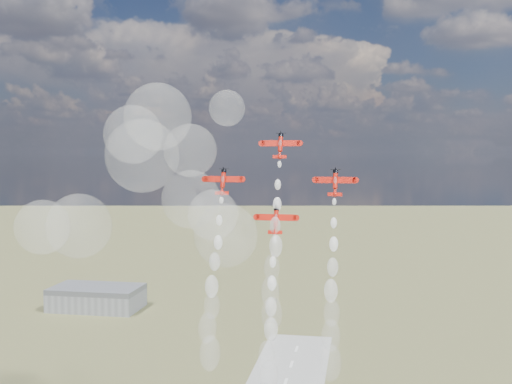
{
  "coord_description": "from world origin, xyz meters",
  "views": [
    {
      "loc": [
        28.04,
        -135.78,
        89.44
      ],
      "look_at": [
        0.31,
        21.73,
        78.78
      ],
      "focal_mm": 42.0,
      "sensor_mm": 36.0,
      "label": 1
    }
  ],
  "objects_px": {
    "plane_lead": "(280,145)",
    "plane_right": "(335,182)",
    "plane_left": "(223,181)",
    "plane_slot": "(276,220)",
    "hangar": "(97,298)"
  },
  "relations": [
    {
      "from": "plane_lead",
      "to": "plane_right",
      "type": "height_order",
      "value": "plane_lead"
    },
    {
      "from": "plane_lead",
      "to": "plane_slot",
      "type": "distance_m",
      "value": 21.1
    },
    {
      "from": "hangar",
      "to": "plane_lead",
      "type": "height_order",
      "value": "plane_lead"
    },
    {
      "from": "plane_lead",
      "to": "plane_left",
      "type": "xyz_separation_m",
      "value": [
        -15.07,
        -4.1,
        -9.72
      ]
    },
    {
      "from": "hangar",
      "to": "plane_slot",
      "type": "relative_size",
      "value": 4.77
    },
    {
      "from": "hangar",
      "to": "plane_left",
      "type": "relative_size",
      "value": 4.77
    },
    {
      "from": "plane_slot",
      "to": "hangar",
      "type": "bearing_deg",
      "value": 127.86
    },
    {
      "from": "hangar",
      "to": "plane_left",
      "type": "distance_m",
      "value": 207.58
    },
    {
      "from": "plane_left",
      "to": "plane_right",
      "type": "relative_size",
      "value": 1.0
    },
    {
      "from": "plane_lead",
      "to": "plane_left",
      "type": "height_order",
      "value": "plane_lead"
    },
    {
      "from": "hangar",
      "to": "plane_right",
      "type": "xyz_separation_m",
      "value": [
        141.38,
        -158.35,
        75.1
      ]
    },
    {
      "from": "plane_slot",
      "to": "plane_lead",
      "type": "bearing_deg",
      "value": 90.0
    },
    {
      "from": "hangar",
      "to": "plane_right",
      "type": "height_order",
      "value": "plane_right"
    },
    {
      "from": "hangar",
      "to": "plane_slot",
      "type": "distance_m",
      "value": 215.92
    },
    {
      "from": "plane_lead",
      "to": "plane_left",
      "type": "bearing_deg",
      "value": -164.77
    }
  ]
}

